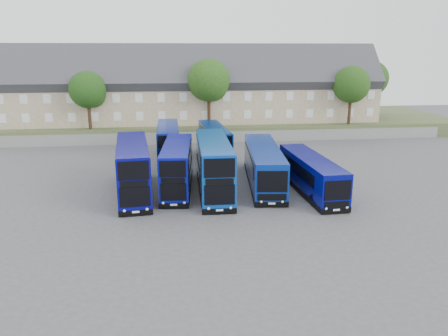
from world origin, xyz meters
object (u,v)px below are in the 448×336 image
tree_east (352,86)px  dd_front_left (133,169)px  tree_mid (210,82)px  tree_west (89,91)px  dd_front_mid (177,168)px  coach_east_a (264,166)px  tree_far (371,80)px

tree_east → dd_front_left: bearing=-142.0°
dd_front_left → tree_mid: tree_mid is taller
tree_east → tree_west: bearing=-180.0°
dd_front_mid → tree_east: size_ratio=1.30×
dd_front_mid → dd_front_left: bearing=-163.8°
dd_front_mid → coach_east_a: bearing=9.3°
tree_far → tree_west: bearing=-170.5°
dd_front_mid → coach_east_a: (8.06, 0.72, -0.28)m
tree_far → dd_front_mid: bearing=-137.2°
tree_mid → tree_far: tree_mid is taller
dd_front_left → coach_east_a: 11.98m
dd_front_left → tree_west: bearing=102.5°
tree_mid → tree_far: size_ratio=1.06×
dd_front_left → tree_west: 24.01m
coach_east_a → tree_mid: bearing=104.1°
dd_front_mid → tree_east: tree_east is taller
dd_front_mid → tree_far: size_ratio=1.22×
dd_front_left → tree_far: bearing=34.5°
dd_front_left → tree_east: (28.63, 22.34, 5.16)m
dd_front_left → tree_west: (-7.37, 22.34, 4.83)m
tree_east → tree_far: size_ratio=0.94×
tree_east → tree_far: (6.00, 7.00, 0.34)m
coach_east_a → dd_front_left: bearing=-167.1°
dd_front_left → tree_east: 36.68m
dd_front_mid → tree_far: bearing=46.9°
coach_east_a → tree_far: 36.42m
tree_mid → tree_far: (26.00, 6.50, -0.34)m
coach_east_a → dd_front_mid: bearing=-169.4°
coach_east_a → tree_east: size_ratio=1.63×
dd_front_left → dd_front_mid: bearing=6.3°
coach_east_a → tree_east: (16.76, 20.80, 5.63)m
tree_west → tree_mid: 16.04m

